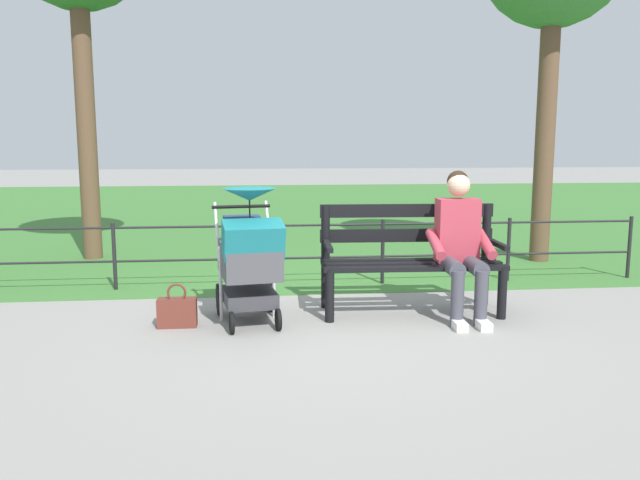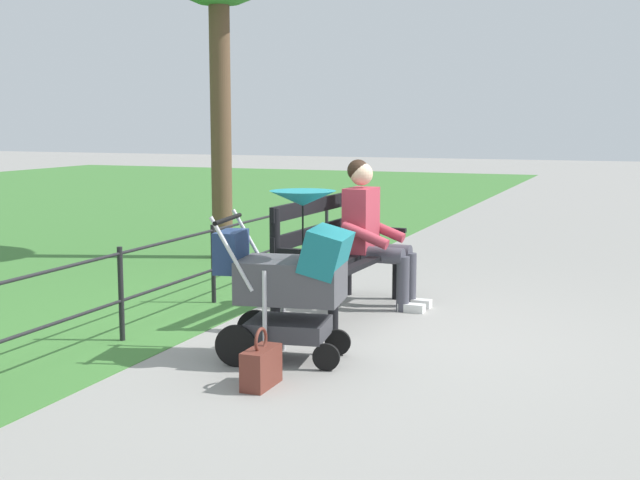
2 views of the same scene
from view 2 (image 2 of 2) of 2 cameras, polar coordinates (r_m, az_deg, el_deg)
The scene contains 6 objects.
ground_plane at distance 6.49m, azimuth -0.43°, elevation -6.31°, with size 60.00×60.00×0.00m, color gray.
park_bench at distance 7.09m, azimuth 0.87°, elevation -0.75°, with size 1.62×0.66×0.96m.
person_on_bench at distance 7.36m, azimuth 3.55°, elevation 0.75°, with size 0.55×0.74×1.28m.
stroller at distance 5.67m, azimuth -1.88°, elevation -2.27°, with size 0.62×0.94×1.15m.
handbag at distance 5.22m, azimuth -3.97°, elevation -8.45°, with size 0.32×0.14×0.37m.
park_fence at distance 6.95m, azimuth -9.94°, elevation -1.95°, with size 7.07×0.04×0.70m.
Camera 2 is at (5.84, 2.33, 1.61)m, focal length 47.72 mm.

